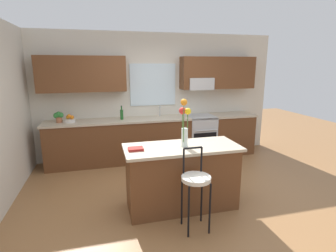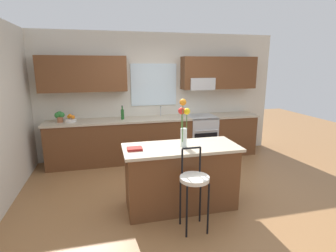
# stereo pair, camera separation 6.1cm
# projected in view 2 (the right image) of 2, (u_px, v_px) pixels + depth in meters

# --- Properties ---
(ground_plane) EXTENTS (14.00, 14.00, 0.00)m
(ground_plane) POSITION_uv_depth(u_px,v_px,m) (178.00, 194.00, 4.23)
(ground_plane) COLOR olive
(back_wall_assembly) EXTENTS (5.60, 0.50, 2.70)m
(back_wall_assembly) POSITION_uv_depth(u_px,v_px,m) (155.00, 89.00, 5.76)
(back_wall_assembly) COLOR beige
(back_wall_assembly) RESTS_ON ground
(counter_run) EXTENTS (4.56, 0.64, 0.92)m
(counter_run) POSITION_uv_depth(u_px,v_px,m) (157.00, 138.00, 5.73)
(counter_run) COLOR brown
(counter_run) RESTS_ON ground
(sink_faucet) EXTENTS (0.02, 0.13, 0.23)m
(sink_faucet) POSITION_uv_depth(u_px,v_px,m) (161.00, 110.00, 5.76)
(sink_faucet) COLOR #B7BABC
(sink_faucet) RESTS_ON counter_run
(oven_range) EXTENTS (0.60, 0.64, 0.92)m
(oven_range) POSITION_uv_depth(u_px,v_px,m) (201.00, 136.00, 5.94)
(oven_range) COLOR #B7BABC
(oven_range) RESTS_ON ground
(kitchen_island) EXTENTS (1.62, 0.70, 0.92)m
(kitchen_island) POSITION_uv_depth(u_px,v_px,m) (181.00, 177.00, 3.76)
(kitchen_island) COLOR brown
(kitchen_island) RESTS_ON ground
(bar_stool_near) EXTENTS (0.36, 0.36, 1.04)m
(bar_stool_near) POSITION_uv_depth(u_px,v_px,m) (194.00, 182.00, 3.19)
(bar_stool_near) COLOR black
(bar_stool_near) RESTS_ON ground
(flower_vase) EXTENTS (0.15, 0.17, 0.67)m
(flower_vase) POSITION_uv_depth(u_px,v_px,m) (184.00, 122.00, 3.56)
(flower_vase) COLOR silver
(flower_vase) RESTS_ON kitchen_island
(cookbook) EXTENTS (0.20, 0.15, 0.03)m
(cookbook) POSITION_uv_depth(u_px,v_px,m) (135.00, 149.00, 3.49)
(cookbook) COLOR maroon
(cookbook) RESTS_ON kitchen_island
(fruit_bowl_oranges) EXTENTS (0.24, 0.24, 0.16)m
(fruit_bowl_oranges) POSITION_uv_depth(u_px,v_px,m) (70.00, 119.00, 5.21)
(fruit_bowl_oranges) COLOR silver
(fruit_bowl_oranges) RESTS_ON counter_run
(bottle_olive_oil) EXTENTS (0.06, 0.06, 0.29)m
(bottle_olive_oil) POSITION_uv_depth(u_px,v_px,m) (122.00, 114.00, 5.43)
(bottle_olive_oil) COLOR #1E5923
(bottle_olive_oil) RESTS_ON counter_run
(potted_plant_small) EXTENTS (0.19, 0.13, 0.22)m
(potted_plant_small) POSITION_uv_depth(u_px,v_px,m) (60.00, 116.00, 5.15)
(potted_plant_small) COLOR #9E5B3D
(potted_plant_small) RESTS_ON counter_run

